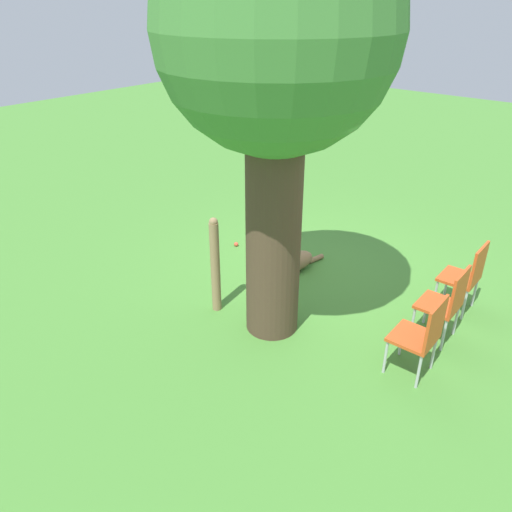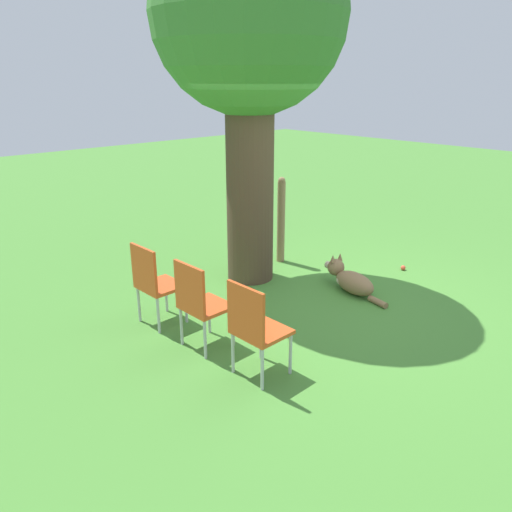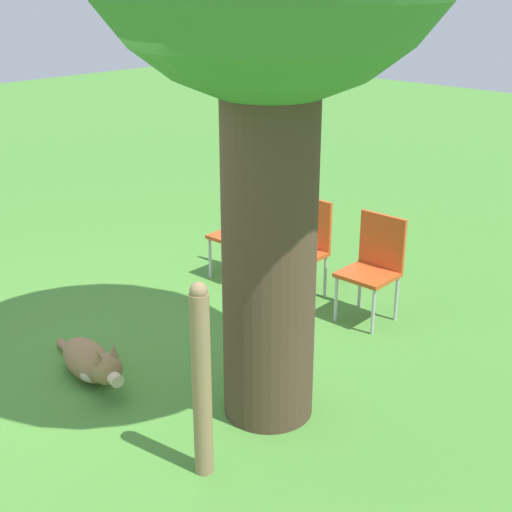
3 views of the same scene
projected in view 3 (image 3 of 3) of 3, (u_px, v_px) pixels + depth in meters
The scene contains 6 objects.
ground_plane at pixel (138, 361), 5.55m from camera, with size 30.00×30.00×0.00m, color #478433.
dog at pixel (91, 362), 5.25m from camera, with size 0.41×1.08×0.41m.
fence_post at pixel (202, 381), 4.10m from camera, with size 0.11×0.11×1.25m.
red_chair_0 at pixel (242, 225), 6.98m from camera, with size 0.43×0.45×0.92m.
red_chair_1 at pixel (304, 242), 6.53m from camera, with size 0.43×0.45×0.92m.
red_chair_2 at pixel (374, 262), 6.09m from camera, with size 0.43×0.45×0.92m.
Camera 3 is at (2.92, 4.00, 2.81)m, focal length 50.00 mm.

